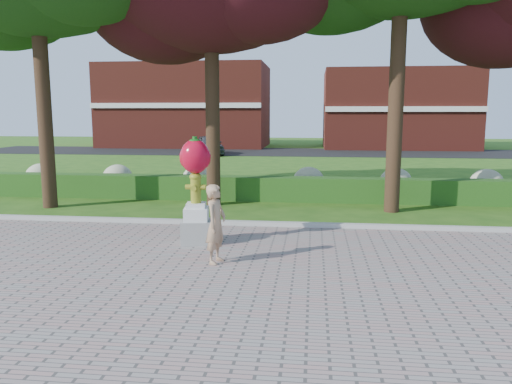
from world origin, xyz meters
The scene contains 11 objects.
ground centered at (0.00, 0.00, 0.00)m, with size 100.00×100.00×0.00m, color #275415.
walkway centered at (0.00, -4.00, 0.02)m, with size 40.00×14.00×0.04m, color gray.
curb centered at (0.00, 3.00, 0.07)m, with size 40.00×0.18×0.15m, color #ADADA5.
lawn_hedge centered at (0.00, 7.00, 0.40)m, with size 24.00×0.70×0.80m, color #184614.
hydrangea_row centered at (0.57, 8.00, 0.55)m, with size 20.10×1.10×0.99m.
street centered at (0.00, 28.00, 0.01)m, with size 50.00×8.00×0.02m, color black.
building_left centered at (-10.00, 34.00, 3.50)m, with size 14.00×8.00×7.00m, color maroon.
building_right centered at (8.00, 34.00, 3.20)m, with size 12.00×8.00×6.40m, color maroon.
hydrant_sculpture centered at (-1.41, 1.12, 1.30)m, with size 0.72×0.72×2.37m.
woman centered at (-0.68, -0.29, 0.81)m, with size 0.56×0.37×1.53m, color tan.
parked_car centered at (-6.16, 25.00, 0.71)m, with size 1.62×4.03×1.37m, color #3F4246.
Camera 1 is at (1.16, -9.50, 2.92)m, focal length 35.00 mm.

